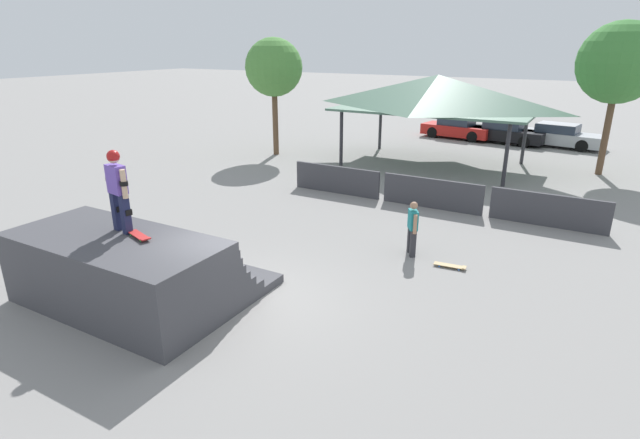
# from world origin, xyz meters

# --- Properties ---
(ground_plane) EXTENTS (160.00, 160.00, 0.00)m
(ground_plane) POSITION_xyz_m (0.00, 0.00, 0.00)
(ground_plane) COLOR gray
(quarter_pipe_ramp) EXTENTS (4.87, 3.86, 1.62)m
(quarter_pipe_ramp) POSITION_xyz_m (-2.29, -1.13, 0.73)
(quarter_pipe_ramp) COLOR #424247
(quarter_pipe_ramp) RESTS_ON ground
(skater_on_deck) EXTENTS (0.77, 0.32, 1.79)m
(skater_on_deck) POSITION_xyz_m (-2.40, -1.04, 2.65)
(skater_on_deck) COLOR #1E2347
(skater_on_deck) RESTS_ON quarter_pipe_ramp
(skateboard_on_deck) EXTENTS (0.79, 0.42, 0.09)m
(skateboard_on_deck) POSITION_xyz_m (-1.78, -1.15, 1.68)
(skateboard_on_deck) COLOR green
(skateboard_on_deck) RESTS_ON quarter_pipe_ramp
(bystander_walking) EXTENTS (0.41, 0.56, 1.51)m
(bystander_walking) POSITION_xyz_m (2.26, 4.46, 0.84)
(bystander_walking) COLOR #2D2D33
(bystander_walking) RESTS_ON ground
(skateboard_on_ground) EXTENTS (0.83, 0.27, 0.09)m
(skateboard_on_ground) POSITION_xyz_m (3.46, 4.14, 0.06)
(skateboard_on_ground) COLOR blue
(skateboard_on_ground) RESTS_ON ground
(barrier_fence) EXTENTS (11.07, 0.12, 1.05)m
(barrier_fence) POSITION_xyz_m (1.45, 8.73, 0.53)
(barrier_fence) COLOR #3D3D42
(barrier_fence) RESTS_ON ground
(pavilion_shelter) EXTENTS (8.68, 5.41, 4.14)m
(pavilion_shelter) POSITION_xyz_m (-0.58, 15.18, 3.34)
(pavilion_shelter) COLOR #2D2D33
(pavilion_shelter) RESTS_ON ground
(tree_beside_pavilion) EXTENTS (2.84, 2.84, 5.77)m
(tree_beside_pavilion) POSITION_xyz_m (-8.37, 13.45, 4.32)
(tree_beside_pavilion) COLOR brown
(tree_beside_pavilion) RESTS_ON ground
(tree_far_back) EXTENTS (3.34, 3.34, 6.39)m
(tree_far_back) POSITION_xyz_m (6.41, 17.03, 4.70)
(tree_far_back) COLOR brown
(tree_far_back) RESTS_ON ground
(parked_car_red) EXTENTS (4.34, 2.26, 1.27)m
(parked_car_red) POSITION_xyz_m (-1.46, 22.80, 0.60)
(parked_car_red) COLOR red
(parked_car_red) RESTS_ON ground
(parked_car_black) EXTENTS (4.72, 2.42, 1.27)m
(parked_car_black) POSITION_xyz_m (1.35, 22.68, 0.60)
(parked_car_black) COLOR black
(parked_car_black) RESTS_ON ground
(parked_car_silver) EXTENTS (4.76, 2.39, 1.27)m
(parked_car_silver) POSITION_xyz_m (4.15, 22.96, 0.60)
(parked_car_silver) COLOR #A8AAAF
(parked_car_silver) RESTS_ON ground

